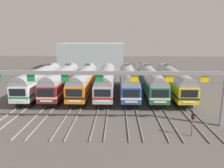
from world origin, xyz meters
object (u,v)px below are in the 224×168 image
(commuter_train_stainless, at_px, (106,80))
(catenary_gantry, at_px, (100,80))
(commuter_train_white, at_px, (40,80))
(commuter_train_maroon, at_px, (62,80))
(commuter_train_green, at_px, (150,80))
(commuter_train_orange, at_px, (84,80))
(yard_signal_mast, at_px, (193,120))
(commuter_train_blue, at_px, (128,80))
(commuter_train_yellow, at_px, (173,81))

(commuter_train_stainless, xyz_separation_m, catenary_gantry, (0.00, -13.49, 2.73))
(commuter_train_white, height_order, commuter_train_maroon, same)
(commuter_train_white, xyz_separation_m, commuter_train_green, (19.83, 0.00, 0.00))
(commuter_train_orange, bearing_deg, commuter_train_maroon, 180.00)
(commuter_train_green, height_order, catenary_gantry, catenary_gantry)
(catenary_gantry, xyz_separation_m, yard_signal_mast, (9.92, -2.79, -3.62))
(commuter_train_stainless, bearing_deg, commuter_train_orange, 179.94)
(commuter_train_white, bearing_deg, commuter_train_stainless, -0.02)
(commuter_train_orange, xyz_separation_m, yard_signal_mast, (13.88, -16.29, -0.89))
(commuter_train_orange, distance_m, catenary_gantry, 14.33)
(commuter_train_stainless, xyz_separation_m, yard_signal_mast, (9.92, -16.29, -0.88))
(commuter_train_maroon, relative_size, commuter_train_stainless, 1.00)
(commuter_train_orange, xyz_separation_m, commuter_train_blue, (7.93, 0.00, 0.00))
(commuter_train_maroon, relative_size, commuter_train_yellow, 1.00)
(commuter_train_maroon, xyz_separation_m, commuter_train_yellow, (19.83, 0.00, 0.00))
(commuter_train_orange, distance_m, yard_signal_mast, 21.42)
(commuter_train_blue, distance_m, commuter_train_green, 3.97)
(commuter_train_blue, relative_size, catenary_gantry, 0.62)
(commuter_train_blue, height_order, commuter_train_green, same)
(commuter_train_maroon, height_order, commuter_train_blue, same)
(commuter_train_stainless, height_order, yard_signal_mast, commuter_train_stainless)
(yard_signal_mast, bearing_deg, commuter_train_orange, 130.44)
(commuter_train_stainless, relative_size, commuter_train_green, 1.00)
(commuter_train_stainless, xyz_separation_m, commuter_train_blue, (3.97, 0.00, 0.00))
(commuter_train_orange, distance_m, commuter_train_yellow, 15.87)
(commuter_train_white, bearing_deg, catenary_gantry, -48.60)
(commuter_train_white, height_order, commuter_train_orange, same)
(commuter_train_stainless, relative_size, yard_signal_mast, 7.04)
(commuter_train_maroon, relative_size, yard_signal_mast, 7.04)
(commuter_train_blue, relative_size, commuter_train_green, 1.00)
(commuter_train_white, bearing_deg, yard_signal_mast, -36.75)
(catenary_gantry, bearing_deg, commuter_train_yellow, 48.60)
(commuter_train_stainless, distance_m, commuter_train_green, 7.93)
(commuter_train_stainless, height_order, catenary_gantry, catenary_gantry)
(catenary_gantry, distance_m, yard_signal_mast, 10.92)
(commuter_train_yellow, bearing_deg, commuter_train_stainless, -179.98)
(commuter_train_maroon, xyz_separation_m, commuter_train_stainless, (7.93, -0.00, -0.00))
(commuter_train_stainless, bearing_deg, commuter_train_white, 179.98)
(commuter_train_blue, xyz_separation_m, commuter_train_green, (3.97, 0.00, 0.00))
(commuter_train_green, bearing_deg, commuter_train_yellow, 0.00)
(catenary_gantry, bearing_deg, commuter_train_orange, 106.38)
(catenary_gantry, relative_size, yard_signal_mast, 11.32)
(commuter_train_maroon, distance_m, catenary_gantry, 15.89)
(commuter_train_stainless, xyz_separation_m, commuter_train_green, (7.93, 0.00, 0.00))
(commuter_train_maroon, height_order, commuter_train_green, same)
(commuter_train_blue, bearing_deg, commuter_train_stainless, -179.94)
(commuter_train_yellow, xyz_separation_m, yard_signal_mast, (-1.98, -16.29, -0.89))
(commuter_train_white, height_order, commuter_train_yellow, same)
(commuter_train_orange, distance_m, commuter_train_green, 11.90)
(commuter_train_green, relative_size, commuter_train_yellow, 1.00)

